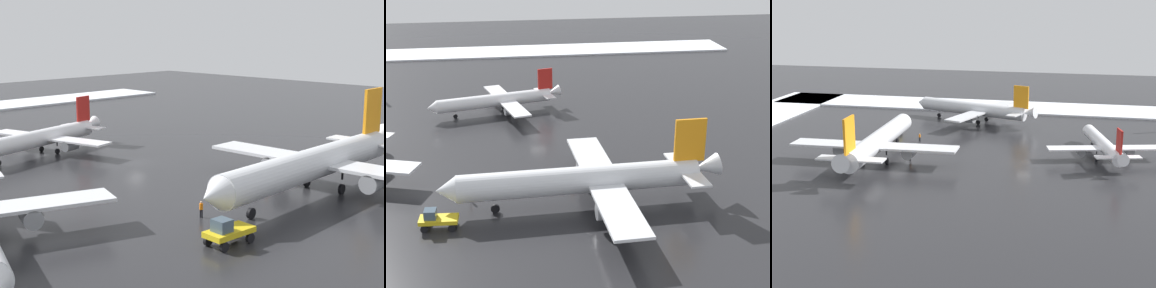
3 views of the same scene
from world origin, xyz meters
The scene contains 7 objects.
ground_plane centered at (0.00, 0.00, 0.00)m, with size 240.00×240.00×0.00m, color #232326.
snow_bank_left centered at (-67.00, 0.00, 0.22)m, with size 14.00×116.00×0.43m, color white.
airplane_distant_tail centered at (26.25, 4.02, 3.61)m, with size 30.46×36.79×10.94m.
airplane_far_rear centered at (-13.96, -6.29, 2.54)m, with size 21.42×25.52×7.68m.
pushback_tug centered at (29.55, -14.68, 1.28)m, with size 2.54×4.72×2.50m.
ground_crew_mid_apron centered at (22.83, -10.88, 0.97)m, with size 0.36×0.36×1.71m.
ground_crew_beside_wing centered at (20.53, 2.95, 0.97)m, with size 0.36×0.36×1.71m.
Camera 2 is at (93.43, -7.28, 34.96)m, focal length 55.00 mm.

